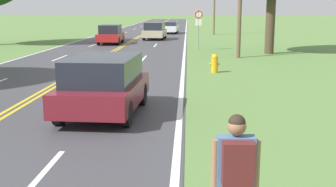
# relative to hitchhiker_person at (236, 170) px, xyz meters

# --- Properties ---
(hitchhiker_person) EXTENTS (0.58, 0.42, 1.70)m
(hitchhiker_person) POSITION_rel_hitchhiker_person_xyz_m (0.00, 0.00, 0.00)
(hitchhiker_person) COLOR #475175
(hitchhiker_person) RESTS_ON ground
(fire_hydrant) EXTENTS (0.48, 0.32, 0.86)m
(fire_hydrant) POSITION_rel_hitchhiker_person_xyz_m (0.68, 14.61, -0.61)
(fire_hydrant) COLOR gold
(fire_hydrant) RESTS_ON ground
(traffic_sign) EXTENTS (0.60, 0.10, 2.81)m
(traffic_sign) POSITION_rel_hitchhiker_person_xyz_m (0.17, 25.21, 1.09)
(traffic_sign) COLOR gray
(traffic_sign) RESTS_ON ground
(car_maroon_hatchback_nearest) EXTENTS (2.13, 4.05, 1.61)m
(car_maroon_hatchback_nearest) POSITION_rel_hitchhiker_person_xyz_m (-2.88, 6.65, -0.19)
(car_maroon_hatchback_nearest) COLOR black
(car_maroon_hatchback_nearest) RESTS_ON ground
(car_red_sedan_approaching) EXTENTS (1.93, 4.67, 1.58)m
(car_red_sedan_approaching) POSITION_rel_hitchhiker_person_xyz_m (-7.00, 30.42, -0.24)
(car_red_sedan_approaching) COLOR black
(car_red_sedan_approaching) RESTS_ON ground
(car_champagne_hatchback_mid_near) EXTENTS (2.11, 4.36, 1.61)m
(car_champagne_hatchback_mid_near) POSITION_rel_hitchhiker_person_xyz_m (-3.70, 35.60, -0.19)
(car_champagne_hatchback_mid_near) COLOR black
(car_champagne_hatchback_mid_near) RESTS_ON ground
(car_white_sedan_mid_far) EXTENTS (1.98, 4.14, 1.35)m
(car_white_sedan_mid_far) POSITION_rel_hitchhiker_person_xyz_m (-2.68, 45.38, -0.33)
(car_white_sedan_mid_far) COLOR black
(car_white_sedan_mid_far) RESTS_ON ground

